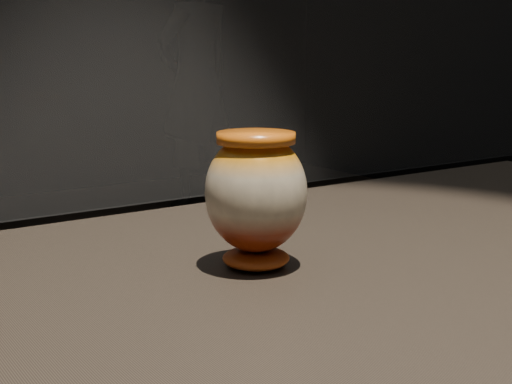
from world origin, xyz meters
The scene contains 2 objects.
main_vase centered at (0.10, 0.07, 0.99)m, with size 0.15×0.15×0.16m.
visitor centered at (2.14, 3.85, 0.90)m, with size 0.66×0.43×1.81m, color black.
Camera 1 is at (-0.34, -0.59, 1.15)m, focal length 50.00 mm.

